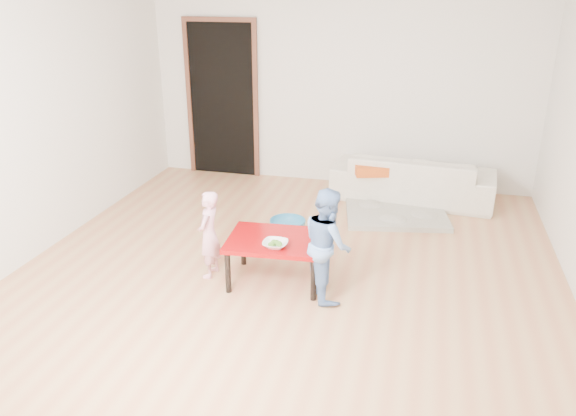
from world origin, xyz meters
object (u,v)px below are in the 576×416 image
at_px(bowl, 275,244).
at_px(child_blue, 327,244).
at_px(red_table, 276,260).
at_px(child_pink, 209,234).
at_px(sofa, 413,177).
at_px(basin, 288,225).

distance_m(bowl, child_blue, 0.45).
distance_m(red_table, child_pink, 0.65).
relative_size(sofa, bowl, 9.14).
relative_size(bowl, child_pink, 0.26).
xyz_separation_m(child_pink, basin, (0.44, 1.15, -0.35)).
xyz_separation_m(sofa, red_table, (-1.08, -2.43, -0.07)).
bearing_deg(basin, sofa, 46.24).
bearing_deg(red_table, child_blue, -15.36).
xyz_separation_m(sofa, child_blue, (-0.60, -2.56, 0.20)).
distance_m(bowl, basin, 1.35).
bearing_deg(basin, child_blue, -61.99).
xyz_separation_m(sofa, bowl, (-1.04, -2.59, 0.17)).
height_order(red_table, child_pink, child_pink).
bearing_deg(red_table, sofa, 65.94).
bearing_deg(bowl, child_pink, 168.94).
bearing_deg(sofa, child_pink, 60.65).
xyz_separation_m(child_blue, basin, (-0.66, 1.24, -0.43)).
height_order(child_pink, child_blue, child_blue).
height_order(bowl, child_pink, child_pink).
bearing_deg(sofa, child_blue, 82.01).
height_order(sofa, red_table, sofa).
relative_size(child_pink, child_blue, 0.84).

